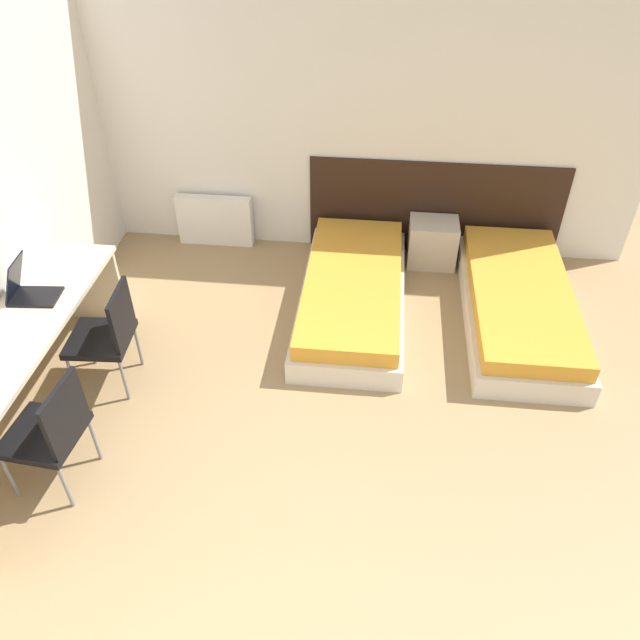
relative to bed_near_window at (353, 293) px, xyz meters
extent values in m
cube|color=silver|center=(-0.19, 1.09, 1.18)|extent=(5.57, 0.05, 2.70)
cube|color=black|center=(0.72, 1.05, 0.31)|extent=(2.43, 0.03, 0.95)
cube|color=beige|center=(0.00, 0.00, -0.07)|extent=(0.90, 2.04, 0.21)
cube|color=gold|center=(0.00, 0.00, 0.11)|extent=(0.82, 1.96, 0.14)
cube|color=beige|center=(1.43, 0.00, -0.07)|extent=(0.90, 2.04, 0.21)
cube|color=gold|center=(1.43, 0.00, 0.11)|extent=(0.82, 1.96, 0.14)
cube|color=beige|center=(0.72, 0.84, 0.05)|extent=(0.46, 0.36, 0.45)
cube|color=silver|center=(-1.46, 0.97, 0.09)|extent=(0.76, 0.12, 0.51)
cube|color=beige|center=(-2.19, -1.58, 0.56)|extent=(0.57, 2.47, 0.04)
cube|color=beige|center=(-2.19, -0.37, 0.19)|extent=(0.51, 0.04, 0.71)
cube|color=black|center=(-1.81, -1.12, 0.26)|extent=(0.47, 0.47, 0.05)
cube|color=black|center=(-1.60, -1.11, 0.49)|extent=(0.06, 0.40, 0.41)
cylinder|color=slate|center=(-1.99, -1.33, 0.03)|extent=(0.02, 0.02, 0.40)
cylinder|color=slate|center=(-2.01, -0.94, 0.03)|extent=(0.02, 0.02, 0.40)
cylinder|color=slate|center=(-1.60, -1.30, 0.03)|extent=(0.02, 0.02, 0.40)
cylinder|color=slate|center=(-1.63, -0.92, 0.03)|extent=(0.02, 0.02, 0.40)
cube|color=black|center=(-1.81, -2.05, 0.26)|extent=(0.48, 0.48, 0.05)
cube|color=black|center=(-1.60, -2.06, 0.49)|extent=(0.06, 0.40, 0.41)
cylinder|color=slate|center=(-2.02, -2.22, 0.03)|extent=(0.02, 0.02, 0.40)
cylinder|color=slate|center=(-1.98, -1.84, 0.03)|extent=(0.02, 0.02, 0.40)
cylinder|color=slate|center=(-1.63, -2.25, 0.03)|extent=(0.02, 0.02, 0.40)
cylinder|color=slate|center=(-1.60, -1.87, 0.03)|extent=(0.02, 0.02, 0.40)
cube|color=black|center=(-2.22, -1.09, 0.59)|extent=(0.35, 0.27, 0.02)
cube|color=black|center=(-2.33, -1.10, 0.75)|extent=(0.15, 0.25, 0.31)
camera|label=1|loc=(0.19, -4.43, 3.26)|focal=35.00mm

